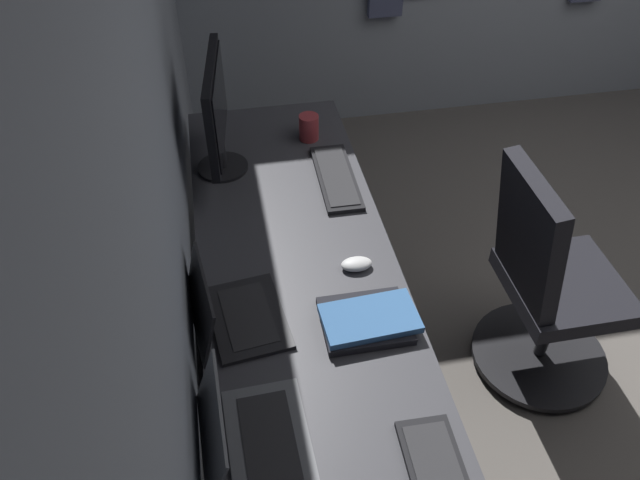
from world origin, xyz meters
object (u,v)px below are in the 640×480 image
object	(u,v)px
monitor_primary	(217,112)
keyboard_spare	(336,177)
office_chair	(546,289)
laptop_left	(229,312)
laptop_leftmost	(246,435)
drawer_pedestal	(304,394)
book_stack_near	(367,320)
mouse_main	(357,264)
coffee_mug	(309,127)

from	to	relation	value
monitor_primary	keyboard_spare	distance (m)	0.51
monitor_primary	office_chair	world-z (taller)	monitor_primary
laptop_left	laptop_leftmost	bearing A→B (deg)	-178.61
drawer_pedestal	office_chair	bearing A→B (deg)	-77.39
laptop_left	book_stack_near	xyz separation A→B (m)	(-0.08, -0.40, -0.03)
book_stack_near	office_chair	xyz separation A→B (m)	(0.26, -0.78, -0.30)
laptop_leftmost	keyboard_spare	world-z (taller)	laptop_leftmost
laptop_leftmost	mouse_main	xyz separation A→B (m)	(0.57, -0.42, -0.03)
laptop_leftmost	keyboard_spare	size ratio (longest dim) A/B	0.79
laptop_left	keyboard_spare	xyz separation A→B (m)	(0.65, -0.46, -0.04)
coffee_mug	monitor_primary	bearing A→B (deg)	112.20
drawer_pedestal	office_chair	size ratio (longest dim) A/B	0.72
laptop_left	keyboard_spare	world-z (taller)	laptop_left
drawer_pedestal	monitor_primary	xyz separation A→B (m)	(0.84, 0.18, 0.64)
monitor_primary	coffee_mug	xyz separation A→B (m)	(0.15, -0.37, -0.20)
laptop_leftmost	office_chair	size ratio (longest dim) A/B	0.35
laptop_leftmost	office_chair	bearing A→B (deg)	-63.14
drawer_pedestal	laptop_leftmost	size ratio (longest dim) A/B	2.08
keyboard_spare	mouse_main	size ratio (longest dim) A/B	4.06
book_stack_near	office_chair	bearing A→B (deg)	-71.32
mouse_main	office_chair	size ratio (longest dim) A/B	0.11
drawer_pedestal	monitor_primary	bearing A→B (deg)	11.87
drawer_pedestal	keyboard_spare	size ratio (longest dim) A/B	1.65
drawer_pedestal	laptop_left	distance (m)	0.48
drawer_pedestal	book_stack_near	xyz separation A→B (m)	(-0.05, -0.19, 0.41)
book_stack_near	coffee_mug	size ratio (longest dim) A/B	2.39
drawer_pedestal	keyboard_spare	bearing A→B (deg)	-19.84
laptop_leftmost	keyboard_spare	distance (m)	1.15
drawer_pedestal	coffee_mug	size ratio (longest dim) A/B	5.67
laptop_leftmost	office_chair	world-z (taller)	office_chair
monitor_primary	book_stack_near	xyz separation A→B (m)	(-0.89, -0.37, -0.23)
laptop_left	office_chair	distance (m)	1.24
office_chair	mouse_main	bearing A→B (deg)	91.45
monitor_primary	book_stack_near	bearing A→B (deg)	-157.56
drawer_pedestal	book_stack_near	bearing A→B (deg)	-103.76
laptop_leftmost	office_chair	xyz separation A→B (m)	(0.59, -1.17, -0.32)
book_stack_near	office_chair	distance (m)	0.87
monitor_primary	laptop_left	distance (m)	0.83
keyboard_spare	office_chair	size ratio (longest dim) A/B	0.44
laptop_leftmost	office_chair	distance (m)	1.35
drawer_pedestal	book_stack_near	distance (m)	0.45
monitor_primary	coffee_mug	bearing A→B (deg)	-67.80
office_chair	drawer_pedestal	bearing A→B (deg)	102.61
coffee_mug	office_chair	size ratio (longest dim) A/B	0.13
keyboard_spare	laptop_left	bearing A→B (deg)	144.66
mouse_main	laptop_left	bearing A→B (deg)	110.67
laptop_leftmost	laptop_left	xyz separation A→B (m)	(0.41, 0.01, 0.00)
keyboard_spare	mouse_main	distance (m)	0.49
coffee_mug	office_chair	xyz separation A→B (m)	(-0.78, -0.77, -0.33)
laptop_left	keyboard_spare	bearing A→B (deg)	-35.34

